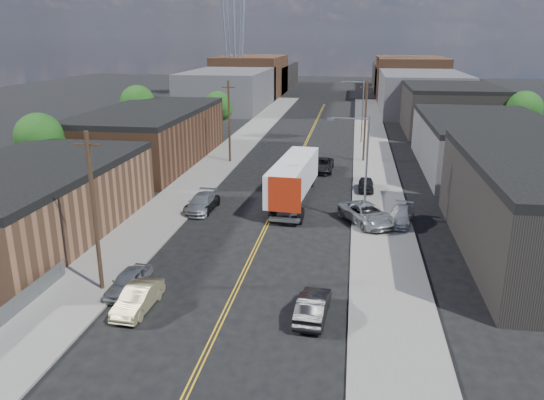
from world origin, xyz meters
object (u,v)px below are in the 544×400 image
(semi_truck, at_px, (295,175))
(car_right_lot_b, at_px, (400,215))
(car_left_c, at_px, (202,204))
(car_right_lot_a, at_px, (366,214))
(car_ahead_truck, at_px, (322,165))
(car_left_a, at_px, (129,282))
(car_left_b, at_px, (138,299))
(car_right_lot_c, at_px, (366,185))
(car_right_oncoming, at_px, (313,306))
(car_left_d, at_px, (202,203))

(semi_truck, distance_m, car_right_lot_b, 11.37)
(car_left_c, relative_size, car_right_lot_a, 0.81)
(car_right_lot_b, height_order, car_ahead_truck, car_ahead_truck)
(car_left_a, distance_m, car_left_b, 2.44)
(car_left_b, xyz_separation_m, car_right_lot_c, (13.32, 26.36, 0.07))
(car_left_c, height_order, car_right_lot_a, car_right_lot_a)
(car_right_oncoming, bearing_deg, car_right_lot_b, -105.94)
(car_left_c, relative_size, car_right_lot_c, 1.29)
(car_left_a, height_order, car_right_lot_c, car_left_a)
(car_left_a, relative_size, car_left_c, 0.88)
(car_left_b, relative_size, car_left_c, 0.90)
(car_left_a, bearing_deg, car_right_oncoming, -2.82)
(semi_truck, bearing_deg, car_ahead_truck, 84.96)
(semi_truck, relative_size, car_right_oncoming, 3.62)
(semi_truck, xyz_separation_m, car_left_b, (-6.50, -23.03, -1.67))
(car_right_lot_a, height_order, car_right_lot_b, car_right_lot_a)
(car_right_oncoming, height_order, car_right_lot_c, car_right_oncoming)
(car_left_c, distance_m, car_ahead_truck, 18.95)
(car_left_b, height_order, car_ahead_truck, car_ahead_truck)
(car_right_lot_a, xyz_separation_m, car_ahead_truck, (-4.82, 17.74, -0.21))
(car_left_d, xyz_separation_m, car_right_oncoming, (11.42, -17.35, -0.02))
(car_left_a, relative_size, car_right_lot_b, 0.91)
(car_left_a, bearing_deg, semi_truck, 73.35)
(semi_truck, distance_m, car_left_a, 22.53)
(car_right_lot_a, relative_size, car_ahead_truck, 1.08)
(car_left_a, bearing_deg, car_ahead_truck, 77.05)
(semi_truck, relative_size, car_right_lot_b, 3.48)
(car_left_a, bearing_deg, car_right_lot_a, 48.72)
(car_right_oncoming, xyz_separation_m, car_right_lot_b, (5.98, 16.34, 0.09))
(car_left_b, bearing_deg, car_right_lot_a, 54.32)
(car_left_d, height_order, car_right_lot_c, car_left_d)
(car_right_lot_a, bearing_deg, car_right_oncoming, -130.59)
(car_right_lot_b, bearing_deg, car_right_lot_c, 117.80)
(car_left_b, relative_size, car_right_lot_c, 1.16)
(car_left_b, xyz_separation_m, car_right_lot_b, (16.00, 16.99, 0.11))
(semi_truck, distance_m, car_right_lot_c, 7.76)
(car_left_c, xyz_separation_m, car_right_lot_b, (17.40, -1.01, 0.16))
(semi_truck, relative_size, car_left_b, 3.72)
(car_left_d, bearing_deg, semi_truck, 33.57)
(semi_truck, height_order, car_right_oncoming, semi_truck)
(car_left_a, xyz_separation_m, car_left_b, (1.40, -2.00, -0.00))
(car_right_lot_c, bearing_deg, car_right_lot_b, -73.87)
(car_left_c, xyz_separation_m, car_right_lot_a, (14.60, -1.51, 0.31))
(car_right_lot_b, bearing_deg, car_left_d, -171.47)
(semi_truck, bearing_deg, car_left_c, -142.99)
(semi_truck, distance_m, car_left_b, 23.99)
(car_right_lot_c, bearing_deg, semi_truck, -153.81)
(car_left_c, height_order, car_right_lot_b, car_right_lot_b)
(car_left_d, height_order, car_right_lot_a, car_right_lot_a)
(car_left_a, xyz_separation_m, car_right_oncoming, (11.42, -1.35, 0.02))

